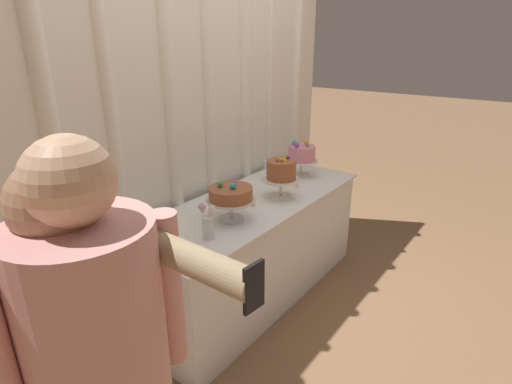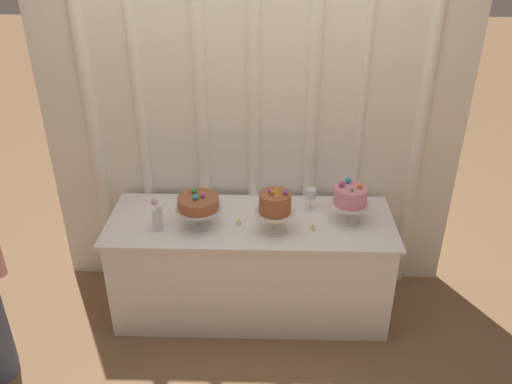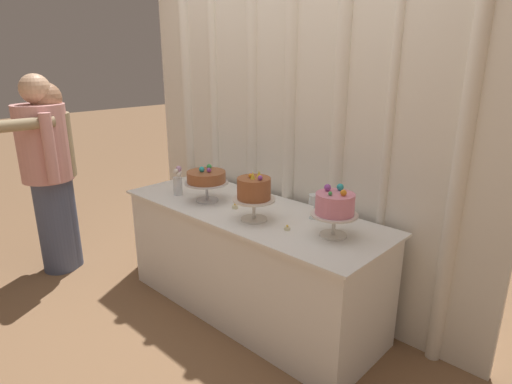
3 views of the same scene
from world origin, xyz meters
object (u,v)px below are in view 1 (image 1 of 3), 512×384
Objects in this scene: cake_table at (254,248)px; wine_glass at (269,166)px; cake_display_rightmost at (302,155)px; tealight_near_left at (297,186)px; tealight_far_left at (253,204)px; guest_man_dark_suit at (105,383)px; flower_vase at (208,222)px; cake_display_leftmost at (231,195)px; guest_man_pink_jacket at (90,373)px; cake_display_center at (281,172)px.

cake_table is 12.46× the size of wine_glass.
cake_display_rightmost is 0.31m from tealight_near_left.
tealight_far_left is 1.61m from guest_man_dark_suit.
flower_vase reaches higher than wine_glass.
guest_man_dark_suit is at bearing -158.20° from tealight_far_left.
cake_display_leftmost reaches higher than flower_vase.
cake_display_rightmost is 2.30m from guest_man_pink_jacket.
guest_man_pink_jacket reaches higher than cake_display_rightmost.
cake_display_center is at bearing 17.15° from guest_man_dark_suit.
cake_display_leftmost is at bearing 22.15° from guest_man_pink_jacket.
cake_table is 9.11× the size of flower_vase.
tealight_far_left is at bearing -145.75° from cake_table.
cake_display_center is 0.50m from cake_display_rightmost.
cake_display_leftmost reaches higher than tealight_far_left.
guest_man_pink_jacket is (-1.25, -0.51, -0.05)m from cake_display_leftmost.
cake_display_center is at bearing -175.57° from tealight_near_left.
guest_man_pink_jacket is (-1.73, -0.47, -0.08)m from cake_display_center.
tealight_near_left is at bearing -5.40° from tealight_far_left.
cake_display_leftmost is 1.43× the size of flower_vase.
flower_vase is at bearing -163.64° from wine_glass.
cake_table is 1.76m from guest_man_dark_suit.
flower_vase reaches higher than tealight_near_left.
guest_man_dark_suit is (-0.98, -0.52, 0.01)m from flower_vase.
tealight_far_left is 0.48m from tealight_near_left.
guest_man_pink_jacket is (-0.99, -0.46, 0.01)m from flower_vase.
tealight_far_left is at bearing 8.60° from flower_vase.
cake_display_center is at bearing -15.41° from tealight_far_left.
tealight_far_left reaches higher than tealight_near_left.
guest_man_pink_jacket is (-2.22, -0.60, -0.07)m from cake_display_rightmost.
cake_display_rightmost reaches higher than cake_table.
cake_display_leftmost reaches higher than wine_glass.
guest_man_dark_suit reaches higher than cake_table.
flower_vase is at bearing -173.49° from cake_display_rightmost.
tealight_near_left is 2.04m from guest_man_pink_jacket.
cake_table is 51.45× the size of tealight_near_left.
wine_glass is at bearing 16.36° from flower_vase.
guest_man_pink_jacket is at bearing -164.94° from cake_display_rightmost.
wine_glass is 1.03m from flower_vase.
cake_display_center is 0.20× the size of guest_man_pink_jacket.
flower_vase is at bearing -178.18° from tealight_near_left.
wine_glass is (-0.24, 0.15, -0.06)m from cake_display_rightmost.
wine_glass reaches higher than tealight_far_left.
cake_display_leftmost is at bearing -166.57° from cake_table.
cake_table is at bearing 142.79° from cake_display_center.
guest_man_pink_jacket reaches higher than wine_glass.
guest_man_dark_suit is (-1.24, -0.57, -0.06)m from cake_display_leftmost.
cake_table is at bearing 22.49° from guest_man_dark_suit.
cake_display_center is (0.48, -0.04, 0.03)m from cake_display_leftmost.
tealight_near_left is (0.40, -0.10, 0.38)m from cake_table.
tealight_near_left is 0.02× the size of guest_man_pink_jacket.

